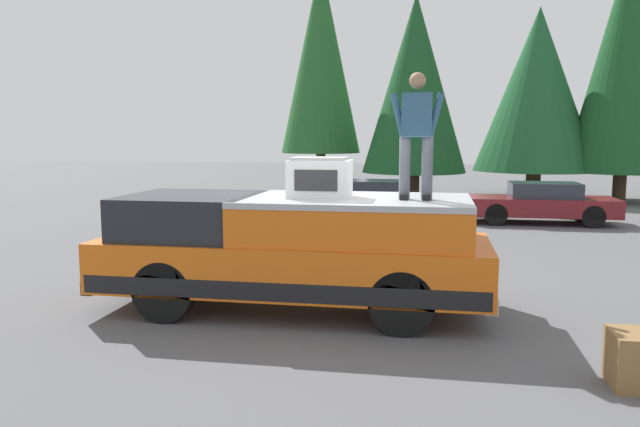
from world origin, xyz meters
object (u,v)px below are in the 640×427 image
(pickup_truck, at_px, (294,250))
(parked_car_maroon, at_px, (541,203))
(wooden_crate, at_px, (640,360))
(compressor_unit, at_px, (320,178))
(person_on_truck_bed, at_px, (417,132))
(parked_car_navy, at_px, (368,200))

(pickup_truck, bearing_deg, parked_car_maroon, -26.86)
(parked_car_maroon, relative_size, wooden_crate, 7.32)
(pickup_truck, relative_size, parked_car_maroon, 1.35)
(compressor_unit, distance_m, person_on_truck_bed, 1.46)
(parked_car_maroon, height_order, parked_car_navy, same)
(compressor_unit, distance_m, wooden_crate, 4.48)
(person_on_truck_bed, height_order, wooden_crate, person_on_truck_bed)
(compressor_unit, bearing_deg, wooden_crate, -119.50)
(parked_car_maroon, xyz_separation_m, parked_car_navy, (0.01, 4.95, 0.00))
(pickup_truck, distance_m, parked_car_maroon, 11.06)
(parked_car_maroon, bearing_deg, parked_car_navy, 89.83)
(pickup_truck, height_order, parked_car_navy, pickup_truck)
(wooden_crate, bearing_deg, pickup_truck, 62.34)
(compressor_unit, distance_m, parked_car_maroon, 11.02)
(parked_car_maroon, bearing_deg, pickup_truck, 153.14)
(wooden_crate, bearing_deg, person_on_truck_bed, 48.91)
(compressor_unit, height_order, parked_car_navy, compressor_unit)
(parked_car_navy, height_order, wooden_crate, parked_car_navy)
(pickup_truck, xyz_separation_m, parked_car_navy, (9.88, -0.05, -0.29))
(person_on_truck_bed, relative_size, wooden_crate, 3.02)
(compressor_unit, xyz_separation_m, parked_car_maroon, (9.92, -4.60, -1.35))
(person_on_truck_bed, distance_m, parked_car_maroon, 10.67)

